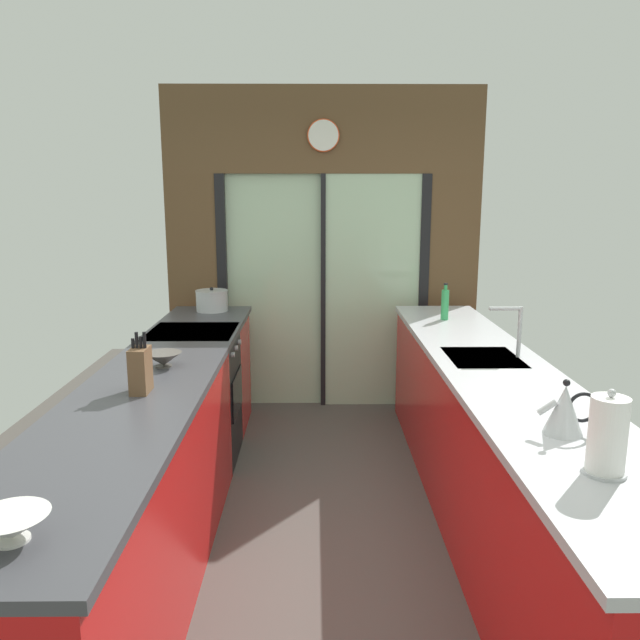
% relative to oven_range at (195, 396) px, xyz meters
% --- Properties ---
extents(ground_plane, '(5.04, 7.60, 0.02)m').
position_rel_oven_range_xyz_m(ground_plane, '(0.91, -0.65, -0.47)').
color(ground_plane, '#4C4742').
extents(back_wall_unit, '(2.64, 0.12, 2.70)m').
position_rel_oven_range_xyz_m(back_wall_unit, '(0.91, 1.15, 1.07)').
color(back_wall_unit, brown).
rests_on(back_wall_unit, ground_plane).
extents(left_counter_run, '(0.62, 3.80, 0.92)m').
position_rel_oven_range_xyz_m(left_counter_run, '(-0.00, -1.12, 0.01)').
color(left_counter_run, red).
rests_on(left_counter_run, ground_plane).
extents(right_counter_run, '(0.62, 3.80, 0.92)m').
position_rel_oven_range_xyz_m(right_counter_run, '(1.82, -0.95, 0.01)').
color(right_counter_run, red).
rests_on(right_counter_run, ground_plane).
extents(sink_faucet, '(0.19, 0.02, 0.29)m').
position_rel_oven_range_xyz_m(sink_faucet, '(1.97, -0.70, 0.66)').
color(sink_faucet, '#B7BABC').
rests_on(sink_faucet, right_counter_run).
extents(oven_range, '(0.60, 0.60, 0.92)m').
position_rel_oven_range_xyz_m(oven_range, '(0.00, 0.00, 0.00)').
color(oven_range, black).
rests_on(oven_range, ground_plane).
extents(mixing_bowl_near, '(0.21, 0.21, 0.08)m').
position_rel_oven_range_xyz_m(mixing_bowl_near, '(0.02, -2.60, 0.51)').
color(mixing_bowl_near, silver).
rests_on(mixing_bowl_near, left_counter_run).
extents(mixing_bowl_far, '(0.20, 0.20, 0.08)m').
position_rel_oven_range_xyz_m(mixing_bowl_far, '(0.02, -0.89, 0.51)').
color(mixing_bowl_far, '#514C47').
rests_on(mixing_bowl_far, left_counter_run).
extents(knife_block, '(0.08, 0.14, 0.29)m').
position_rel_oven_range_xyz_m(knife_block, '(0.02, -1.32, 0.58)').
color(knife_block, brown).
rests_on(knife_block, left_counter_run).
extents(stock_pot, '(0.25, 0.25, 0.19)m').
position_rel_oven_range_xyz_m(stock_pot, '(0.02, 0.73, 0.55)').
color(stock_pot, '#B7BABC').
rests_on(stock_pot, left_counter_run).
extents(kettle, '(0.24, 0.15, 0.22)m').
position_rel_oven_range_xyz_m(kettle, '(1.80, -1.85, 0.56)').
color(kettle, '#B7BABC').
rests_on(kettle, right_counter_run).
extents(soap_bottle, '(0.06, 0.06, 0.27)m').
position_rel_oven_range_xyz_m(soap_bottle, '(1.80, 0.37, 0.58)').
color(soap_bottle, '#339E56').
rests_on(soap_bottle, right_counter_run).
extents(paper_towel_roll, '(0.14, 0.14, 0.30)m').
position_rel_oven_range_xyz_m(paper_towel_roll, '(1.80, -2.20, 0.60)').
color(paper_towel_roll, '#B7BABC').
rests_on(paper_towel_roll, right_counter_run).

